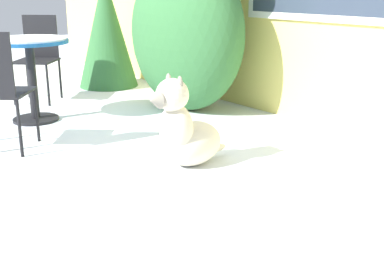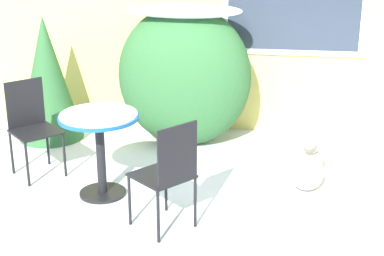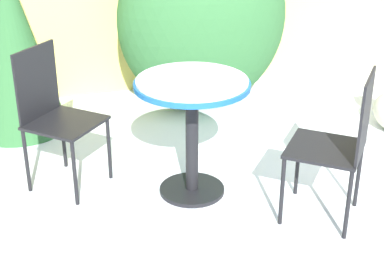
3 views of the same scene
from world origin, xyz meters
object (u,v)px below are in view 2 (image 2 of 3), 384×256
(patio_chair_far_side, at_px, (168,172))
(patio_table, at_px, (100,133))
(dog, at_px, (307,165))
(patio_chair_near_table, at_px, (32,124))

(patio_chair_far_side, bearing_deg, patio_table, -86.83)
(dog, bearing_deg, patio_table, -169.20)
(patio_table, height_order, patio_chair_far_side, patio_chair_far_side)
(patio_table, height_order, dog, patio_table)
(patio_chair_far_side, bearing_deg, patio_chair_near_table, -81.12)
(patio_chair_far_side, xyz_separation_m, dog, (1.08, 0.87, -0.25))
(patio_chair_near_table, bearing_deg, patio_chair_far_side, -77.86)
(patio_table, bearing_deg, patio_chair_near_table, 154.26)
(patio_table, distance_m, dog, 1.83)
(patio_chair_far_side, height_order, dog, patio_chair_far_side)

